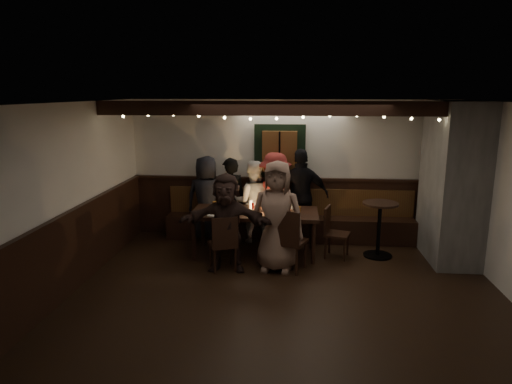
# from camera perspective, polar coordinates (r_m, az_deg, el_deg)

# --- Properties ---
(room) EXTENTS (6.02, 5.01, 2.62)m
(room) POSITION_cam_1_polar(r_m,az_deg,el_deg) (7.68, 12.12, -0.34)
(room) COLOR black
(room) RESTS_ON ground
(dining_table) EXTENTS (2.12, 0.91, 0.92)m
(dining_table) POSITION_cam_1_polar(r_m,az_deg,el_deg) (7.72, -0.15, -2.90)
(dining_table) COLOR black
(dining_table) RESTS_ON ground
(chair_near_left) EXTENTS (0.52, 0.52, 0.89)m
(chair_near_left) POSITION_cam_1_polar(r_m,az_deg,el_deg) (7.06, -4.05, -6.06)
(chair_near_left) COLOR black
(chair_near_left) RESTS_ON ground
(chair_near_right) EXTENTS (0.58, 0.58, 0.99)m
(chair_near_right) POSITION_cam_1_polar(r_m,az_deg,el_deg) (7.03, 4.03, -5.65)
(chair_near_right) COLOR black
(chair_near_right) RESTS_ON ground
(chair_end) EXTENTS (0.48, 0.48, 0.86)m
(chair_end) POSITION_cam_1_polar(r_m,az_deg,el_deg) (7.78, 9.53, -4.56)
(chair_end) COLOR black
(chair_end) RESTS_ON ground
(high_top) EXTENTS (0.59, 0.59, 0.94)m
(high_top) POSITION_cam_1_polar(r_m,az_deg,el_deg) (7.92, 15.16, -3.70)
(high_top) COLOR black
(high_top) RESTS_ON ground
(person_a) EXTENTS (0.83, 0.59, 1.59)m
(person_a) POSITION_cam_1_polar(r_m,az_deg,el_deg) (8.52, -6.19, -0.80)
(person_a) COLOR black
(person_a) RESTS_ON ground
(person_b) EXTENTS (0.65, 0.51, 1.57)m
(person_b) POSITION_cam_1_polar(r_m,az_deg,el_deg) (8.44, -3.24, -0.96)
(person_b) COLOR black
(person_b) RESTS_ON ground
(person_c) EXTENTS (0.79, 0.64, 1.52)m
(person_c) POSITION_cam_1_polar(r_m,az_deg,el_deg) (8.40, -0.40, -1.18)
(person_c) COLOR silver
(person_c) RESTS_ON ground
(person_d) EXTENTS (1.22, 0.93, 1.67)m
(person_d) POSITION_cam_1_polar(r_m,az_deg,el_deg) (8.33, 2.38, -0.78)
(person_d) COLOR maroon
(person_d) RESTS_ON ground
(person_e) EXTENTS (1.07, 0.58, 1.73)m
(person_e) POSITION_cam_1_polar(r_m,az_deg,el_deg) (8.38, 5.67, -0.51)
(person_e) COLOR black
(person_e) RESTS_ON ground
(person_f) EXTENTS (1.43, 0.46, 1.54)m
(person_f) POSITION_cam_1_polar(r_m,az_deg,el_deg) (7.04, -3.74, -3.82)
(person_f) COLOR #31211E
(person_f) RESTS_ON ground
(person_g) EXTENTS (0.91, 0.65, 1.73)m
(person_g) POSITION_cam_1_polar(r_m,az_deg,el_deg) (7.01, 2.61, -3.07)
(person_g) COLOR #937262
(person_g) RESTS_ON ground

